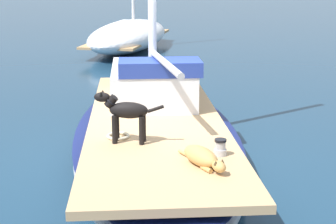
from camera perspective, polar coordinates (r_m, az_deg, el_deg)
The scene contains 8 objects.
ground_plane at distance 8.50m, azimuth -1.33°, elevation -4.89°, with size 120.00×120.00×0.00m, color navy.
sailboat_main at distance 8.39m, azimuth -1.35°, elevation -2.74°, with size 3.40×7.49×0.66m.
cabin_house at distance 9.30m, azimuth -1.65°, elevation 3.29°, with size 1.66×2.38×0.84m.
dog_black at distance 7.01m, azimuth -4.63°, elevation 0.02°, with size 0.91×0.40×0.70m.
dog_tan at distance 6.24m, azimuth 3.73°, elevation -4.90°, with size 0.44×0.93×0.22m.
deck_winch at distance 6.61m, azimuth 5.67°, elevation -3.86°, with size 0.16×0.16×0.21m.
coiled_rope at distance 7.33m, azimuth -5.38°, elevation -2.58°, with size 0.32×0.32×0.04m, color beige.
moored_boat_far_astern at distance 20.20m, azimuth -4.23°, elevation 8.30°, with size 4.79×7.18×7.06m.
Camera 1 is at (-1.38, -7.88, 2.87)m, focal length 56.52 mm.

